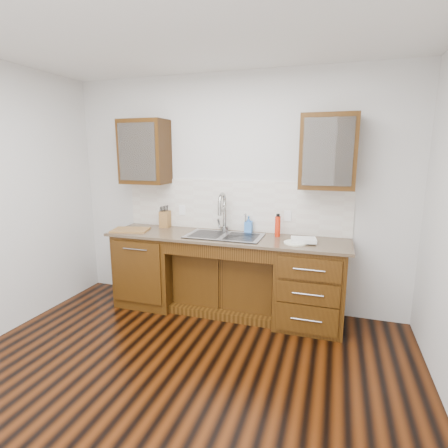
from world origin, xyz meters
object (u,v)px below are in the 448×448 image
(plate, at_px, (295,243))
(knife_block, at_px, (166,219))
(soap_bottle, at_px, (248,224))
(water_bottle, at_px, (278,227))
(cutting_board, at_px, (131,230))

(plate, xyz_separation_m, knife_block, (-1.64, 0.33, 0.09))
(soap_bottle, bearing_deg, plate, -33.96)
(knife_block, bearing_deg, plate, -17.41)
(soap_bottle, relative_size, knife_block, 0.97)
(soap_bottle, height_order, knife_block, knife_block)
(plate, distance_m, knife_block, 1.67)
(water_bottle, xyz_separation_m, knife_block, (-1.41, 0.09, -0.01))
(water_bottle, xyz_separation_m, cutting_board, (-1.71, -0.24, -0.10))
(soap_bottle, bearing_deg, cutting_board, -169.51)
(plate, xyz_separation_m, cutting_board, (-1.93, -0.01, 0.00))
(soap_bottle, xyz_separation_m, knife_block, (-1.06, -0.01, 0.00))
(plate, relative_size, knife_block, 1.20)
(cutting_board, bearing_deg, water_bottle, 8.13)
(cutting_board, bearing_deg, knife_block, 48.81)
(soap_bottle, height_order, water_bottle, water_bottle)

